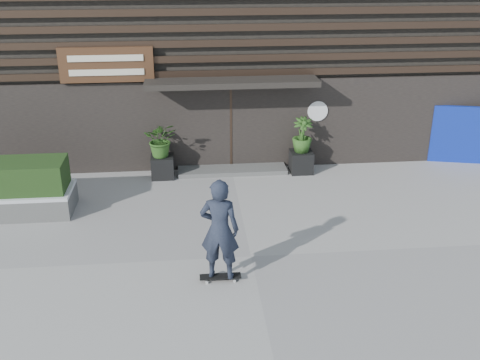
{
  "coord_description": "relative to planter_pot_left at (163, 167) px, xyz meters",
  "views": [
    {
      "loc": [
        -1.18,
        -9.82,
        5.9
      ],
      "look_at": [
        -0.09,
        1.41,
        1.1
      ],
      "focal_mm": 41.96,
      "sensor_mm": 36.0,
      "label": 1
    }
  ],
  "objects": [
    {
      "name": "ground",
      "position": [
        1.9,
        -4.4,
        -0.3
      ],
      "size": [
        80.0,
        80.0,
        0.0
      ],
      "primitive_type": "plane",
      "color": "#A29F9A",
      "rests_on": "ground"
    },
    {
      "name": "entrance_step",
      "position": [
        1.9,
        0.2,
        -0.24
      ],
      "size": [
        3.0,
        0.8,
        0.12
      ],
      "primitive_type": "cube",
      "color": "#51514E",
      "rests_on": "ground"
    },
    {
      "name": "planter_pot_left",
      "position": [
        0.0,
        0.0,
        0.0
      ],
      "size": [
        0.6,
        0.6,
        0.6
      ],
      "primitive_type": "cube",
      "color": "black",
      "rests_on": "ground"
    },
    {
      "name": "bamboo_left",
      "position": [
        0.0,
        0.0,
        0.78
      ],
      "size": [
        0.86,
        0.75,
        0.96
      ],
      "primitive_type": "imported",
      "color": "#2D591E",
      "rests_on": "planter_pot_left"
    },
    {
      "name": "planter_pot_right",
      "position": [
        3.8,
        0.0,
        0.0
      ],
      "size": [
        0.6,
        0.6,
        0.6
      ],
      "primitive_type": "cube",
      "color": "black",
      "rests_on": "ground"
    },
    {
      "name": "bamboo_right",
      "position": [
        3.8,
        0.0,
        0.78
      ],
      "size": [
        0.54,
        0.54,
        0.96
      ],
      "primitive_type": "imported",
      "color": "#2D591E",
      "rests_on": "planter_pot_right"
    },
    {
      "name": "blue_tarp",
      "position": [
        8.52,
        0.3,
        0.53
      ],
      "size": [
        1.75,
        0.54,
        1.66
      ],
      "primitive_type": "cube",
      "rotation": [
        0.0,
        0.0,
        -0.24
      ],
      "color": "#0B1F96",
      "rests_on": "ground"
    },
    {
      "name": "building",
      "position": [
        1.9,
        5.56,
        3.69
      ],
      "size": [
        18.0,
        11.0,
        8.0
      ],
      "color": "black",
      "rests_on": "ground"
    },
    {
      "name": "skateboarder",
      "position": [
        1.22,
        -5.21,
        0.78
      ],
      "size": [
        0.81,
        0.62,
        2.07
      ],
      "color": "black",
      "rests_on": "ground"
    }
  ]
}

